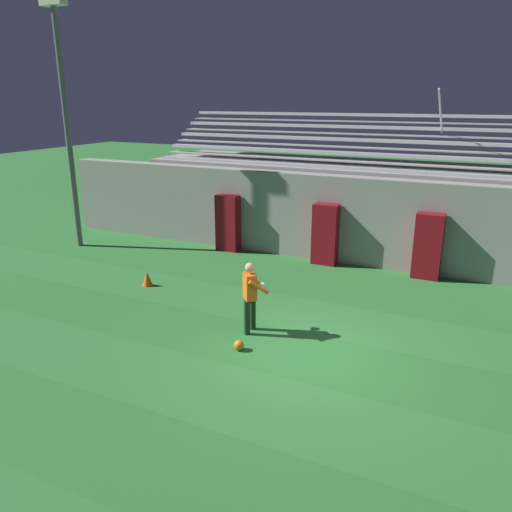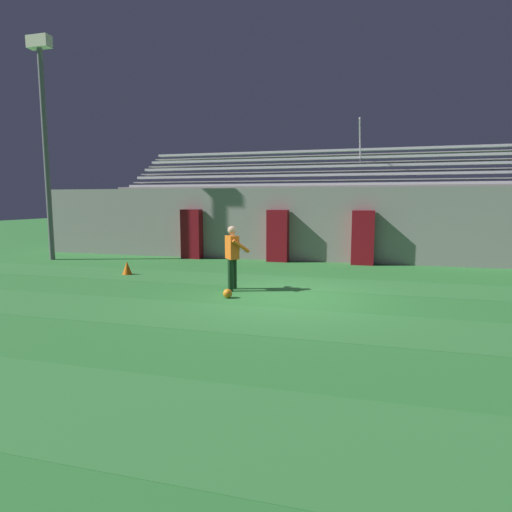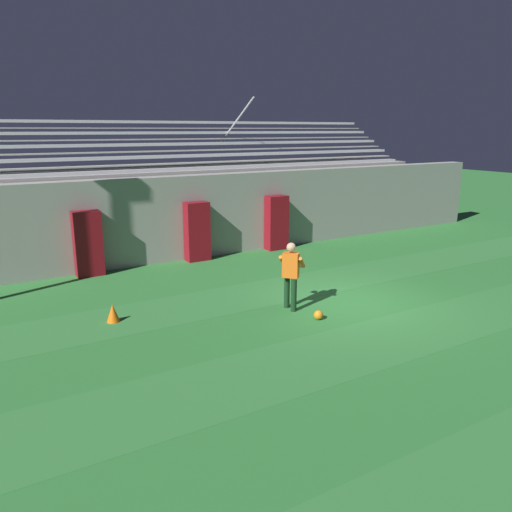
{
  "view_description": "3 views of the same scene",
  "coord_description": "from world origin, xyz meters",
  "px_view_note": "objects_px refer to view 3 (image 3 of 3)",
  "views": [
    {
      "loc": [
        3.01,
        -8.92,
        5.16
      ],
      "look_at": [
        -1.57,
        0.76,
        1.75
      ],
      "focal_mm": 35.0,
      "sensor_mm": 36.0,
      "label": 1
    },
    {
      "loc": [
        1.86,
        -9.92,
        2.31
      ],
      "look_at": [
        -1.14,
        1.19,
        0.82
      ],
      "focal_mm": 30.0,
      "sensor_mm": 36.0,
      "label": 2
    },
    {
      "loc": [
        -8.2,
        -9.01,
        4.28
      ],
      "look_at": [
        -2.2,
        1.06,
        1.3
      ],
      "focal_mm": 35.0,
      "sensor_mm": 36.0,
      "label": 3
    }
  ],
  "objects_px": {
    "goalkeeper": "(291,272)",
    "traffic_cone": "(113,313)",
    "padding_pillar_gate_left": "(197,232)",
    "padding_pillar_gate_right": "(277,223)",
    "padding_pillar_far_left": "(88,244)",
    "soccer_ball": "(318,315)"
  },
  "relations": [
    {
      "from": "padding_pillar_gate_left",
      "to": "goalkeeper",
      "type": "relative_size",
      "value": 1.18
    },
    {
      "from": "goalkeeper",
      "to": "soccer_ball",
      "type": "height_order",
      "value": "goalkeeper"
    },
    {
      "from": "padding_pillar_far_left",
      "to": "traffic_cone",
      "type": "relative_size",
      "value": 4.68
    },
    {
      "from": "padding_pillar_gate_right",
      "to": "padding_pillar_gate_left",
      "type": "bearing_deg",
      "value": 180.0
    },
    {
      "from": "padding_pillar_gate_left",
      "to": "traffic_cone",
      "type": "bearing_deg",
      "value": -134.06
    },
    {
      "from": "padding_pillar_gate_right",
      "to": "traffic_cone",
      "type": "height_order",
      "value": "padding_pillar_gate_right"
    },
    {
      "from": "padding_pillar_gate_right",
      "to": "goalkeeper",
      "type": "height_order",
      "value": "padding_pillar_gate_right"
    },
    {
      "from": "padding_pillar_gate_right",
      "to": "padding_pillar_far_left",
      "type": "xyz_separation_m",
      "value": [
        -6.68,
        0.0,
        0.0
      ]
    },
    {
      "from": "padding_pillar_gate_left",
      "to": "traffic_cone",
      "type": "relative_size",
      "value": 4.68
    },
    {
      "from": "padding_pillar_gate_right",
      "to": "traffic_cone",
      "type": "xyz_separation_m",
      "value": [
        -7.11,
        -4.09,
        -0.77
      ]
    },
    {
      "from": "padding_pillar_gate_left",
      "to": "padding_pillar_far_left",
      "type": "xyz_separation_m",
      "value": [
        -3.53,
        0.0,
        0.0
      ]
    },
    {
      "from": "padding_pillar_gate_left",
      "to": "soccer_ball",
      "type": "relative_size",
      "value": 8.93
    },
    {
      "from": "padding_pillar_gate_left",
      "to": "padding_pillar_far_left",
      "type": "relative_size",
      "value": 1.0
    },
    {
      "from": "padding_pillar_gate_right",
      "to": "traffic_cone",
      "type": "distance_m",
      "value": 8.24
    },
    {
      "from": "padding_pillar_gate_left",
      "to": "padding_pillar_gate_right",
      "type": "xyz_separation_m",
      "value": [
        3.15,
        0.0,
        0.0
      ]
    },
    {
      "from": "padding_pillar_gate_right",
      "to": "traffic_cone",
      "type": "relative_size",
      "value": 4.68
    },
    {
      "from": "padding_pillar_gate_right",
      "to": "goalkeeper",
      "type": "bearing_deg",
      "value": -119.9
    },
    {
      "from": "traffic_cone",
      "to": "padding_pillar_gate_left",
      "type": "bearing_deg",
      "value": 45.94
    },
    {
      "from": "padding_pillar_far_left",
      "to": "goalkeeper",
      "type": "bearing_deg",
      "value": -57.14
    },
    {
      "from": "padding_pillar_far_left",
      "to": "goalkeeper",
      "type": "relative_size",
      "value": 1.18
    },
    {
      "from": "goalkeeper",
      "to": "traffic_cone",
      "type": "xyz_separation_m",
      "value": [
        -3.96,
        1.38,
        -0.74
      ]
    },
    {
      "from": "padding_pillar_far_left",
      "to": "goalkeeper",
      "type": "height_order",
      "value": "padding_pillar_far_left"
    }
  ]
}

